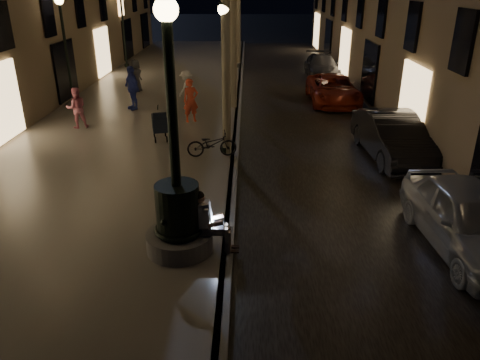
{
  "coord_description": "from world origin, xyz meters",
  "views": [
    {
      "loc": [
        0.41,
        -6.5,
        5.5
      ],
      "look_at": [
        0.26,
        3.0,
        1.38
      ],
      "focal_mm": 35.0,
      "sensor_mm": 36.0,
      "label": 1
    }
  ],
  "objects_px": {
    "car_second": "(393,137)",
    "pedestrian_pink": "(77,108)",
    "stroller": "(160,123)",
    "pedestrian_dark": "(136,75)",
    "lamp_curb_b": "(233,31)",
    "fountain_lamppost": "(178,207)",
    "lamp_left_b": "(64,36)",
    "car_third": "(333,89)",
    "seated_man_laptop": "(208,220)",
    "car_front": "(469,219)",
    "pedestrian_white": "(186,88)",
    "pedestrian_blue": "(132,88)",
    "lamp_curb_c": "(237,18)",
    "lamp_curb_d": "(239,10)",
    "car_rear": "(322,66)",
    "pedestrian_red": "(191,100)",
    "lamp_left_c": "(122,18)",
    "lamp_curb_a": "(224,59)",
    "bicycle": "(212,144)"
  },
  "relations": [
    {
      "from": "lamp_curb_c",
      "to": "pedestrian_blue",
      "type": "distance_m",
      "value": 11.51
    },
    {
      "from": "stroller",
      "to": "pedestrian_dark",
      "type": "distance_m",
      "value": 8.15
    },
    {
      "from": "car_third",
      "to": "pedestrian_dark",
      "type": "height_order",
      "value": "pedestrian_dark"
    },
    {
      "from": "car_rear",
      "to": "pedestrian_pink",
      "type": "xyz_separation_m",
      "value": [
        -10.89,
        -11.06,
        0.31
      ]
    },
    {
      "from": "car_second",
      "to": "car_third",
      "type": "xyz_separation_m",
      "value": [
        -0.7,
        7.41,
        -0.09
      ]
    },
    {
      "from": "lamp_curb_b",
      "to": "lamp_left_b",
      "type": "height_order",
      "value": "same"
    },
    {
      "from": "pedestrian_white",
      "to": "pedestrian_dark",
      "type": "bearing_deg",
      "value": -108.39
    },
    {
      "from": "stroller",
      "to": "lamp_left_b",
      "type": "bearing_deg",
      "value": 121.05
    },
    {
      "from": "lamp_curb_c",
      "to": "car_rear",
      "type": "height_order",
      "value": "lamp_curb_c"
    },
    {
      "from": "lamp_curb_a",
      "to": "lamp_curb_d",
      "type": "bearing_deg",
      "value": 90.0
    },
    {
      "from": "pedestrian_red",
      "to": "pedestrian_dark",
      "type": "height_order",
      "value": "pedestrian_red"
    },
    {
      "from": "lamp_curb_c",
      "to": "car_second",
      "type": "xyz_separation_m",
      "value": [
        5.46,
        -15.88,
        -2.5
      ]
    },
    {
      "from": "lamp_curb_d",
      "to": "car_rear",
      "type": "relative_size",
      "value": 1.06
    },
    {
      "from": "lamp_left_b",
      "to": "car_rear",
      "type": "bearing_deg",
      "value": 32.5
    },
    {
      "from": "lamp_curb_b",
      "to": "fountain_lamppost",
      "type": "bearing_deg",
      "value": -92.86
    },
    {
      "from": "lamp_left_c",
      "to": "bicycle",
      "type": "xyz_separation_m",
      "value": [
        6.68,
        -16.35,
        -2.62
      ]
    },
    {
      "from": "seated_man_laptop",
      "to": "car_third",
      "type": "bearing_deg",
      "value": 70.29
    },
    {
      "from": "lamp_curb_c",
      "to": "lamp_curb_d",
      "type": "relative_size",
      "value": 1.0
    },
    {
      "from": "seated_man_laptop",
      "to": "lamp_curb_b",
      "type": "height_order",
      "value": "lamp_curb_b"
    },
    {
      "from": "car_third",
      "to": "car_rear",
      "type": "relative_size",
      "value": 1.03
    },
    {
      "from": "lamp_curb_c",
      "to": "lamp_curb_d",
      "type": "distance_m",
      "value": 8.0
    },
    {
      "from": "pedestrian_pink",
      "to": "pedestrian_blue",
      "type": "xyz_separation_m",
      "value": [
        1.48,
        2.8,
        0.16
      ]
    },
    {
      "from": "bicycle",
      "to": "lamp_left_c",
      "type": "bearing_deg",
      "value": 14.53
    },
    {
      "from": "pedestrian_red",
      "to": "pedestrian_white",
      "type": "xyz_separation_m",
      "value": [
        -0.49,
        2.55,
        -0.07
      ]
    },
    {
      "from": "car_rear",
      "to": "pedestrian_red",
      "type": "height_order",
      "value": "pedestrian_red"
    },
    {
      "from": "pedestrian_dark",
      "to": "pedestrian_pink",
      "type": "bearing_deg",
      "value": -176.3
    },
    {
      "from": "seated_man_laptop",
      "to": "lamp_left_b",
      "type": "bearing_deg",
      "value": 120.3
    },
    {
      "from": "pedestrian_blue",
      "to": "seated_man_laptop",
      "type": "bearing_deg",
      "value": -21.28
    },
    {
      "from": "fountain_lamppost",
      "to": "lamp_left_c",
      "type": "relative_size",
      "value": 1.08
    },
    {
      "from": "car_second",
      "to": "bicycle",
      "type": "distance_m",
      "value": 5.91
    },
    {
      "from": "lamp_curb_d",
      "to": "stroller",
      "type": "xyz_separation_m",
      "value": [
        -2.37,
        -22.71,
        -2.43
      ]
    },
    {
      "from": "lamp_left_c",
      "to": "pedestrian_dark",
      "type": "height_order",
      "value": "lamp_left_c"
    },
    {
      "from": "lamp_curb_b",
      "to": "stroller",
      "type": "xyz_separation_m",
      "value": [
        -2.37,
        -6.71,
        -2.43
      ]
    },
    {
      "from": "lamp_left_c",
      "to": "car_rear",
      "type": "bearing_deg",
      "value": -10.27
    },
    {
      "from": "pedestrian_white",
      "to": "pedestrian_blue",
      "type": "height_order",
      "value": "pedestrian_blue"
    },
    {
      "from": "lamp_curb_b",
      "to": "lamp_curb_c",
      "type": "height_order",
      "value": "same"
    },
    {
      "from": "car_third",
      "to": "pedestrian_white",
      "type": "xyz_separation_m",
      "value": [
        -6.78,
        -1.36,
        0.33
      ]
    },
    {
      "from": "car_second",
      "to": "pedestrian_pink",
      "type": "height_order",
      "value": "pedestrian_pink"
    },
    {
      "from": "lamp_curb_c",
      "to": "pedestrian_white",
      "type": "distance_m",
      "value": 10.28
    },
    {
      "from": "pedestrian_blue",
      "to": "pedestrian_dark",
      "type": "bearing_deg",
      "value": 148.51
    },
    {
      "from": "seated_man_laptop",
      "to": "car_front",
      "type": "distance_m",
      "value": 5.61
    },
    {
      "from": "lamp_curb_b",
      "to": "car_front",
      "type": "xyz_separation_m",
      "value": [
        5.5,
        -13.53,
        -2.5
      ]
    },
    {
      "from": "car_second",
      "to": "pedestrian_pink",
      "type": "relative_size",
      "value": 2.9
    },
    {
      "from": "lamp_curb_d",
      "to": "pedestrian_white",
      "type": "relative_size",
      "value": 3.08
    },
    {
      "from": "lamp_curb_a",
      "to": "stroller",
      "type": "relative_size",
      "value": 3.96
    },
    {
      "from": "stroller",
      "to": "car_front",
      "type": "relative_size",
      "value": 0.28
    },
    {
      "from": "car_second",
      "to": "car_third",
      "type": "relative_size",
      "value": 0.96
    },
    {
      "from": "fountain_lamppost",
      "to": "lamp_left_b",
      "type": "bearing_deg",
      "value": 118.07
    },
    {
      "from": "car_front",
      "to": "pedestrian_white",
      "type": "relative_size",
      "value": 2.76
    },
    {
      "from": "lamp_curb_c",
      "to": "pedestrian_pink",
      "type": "height_order",
      "value": "lamp_curb_c"
    }
  ]
}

